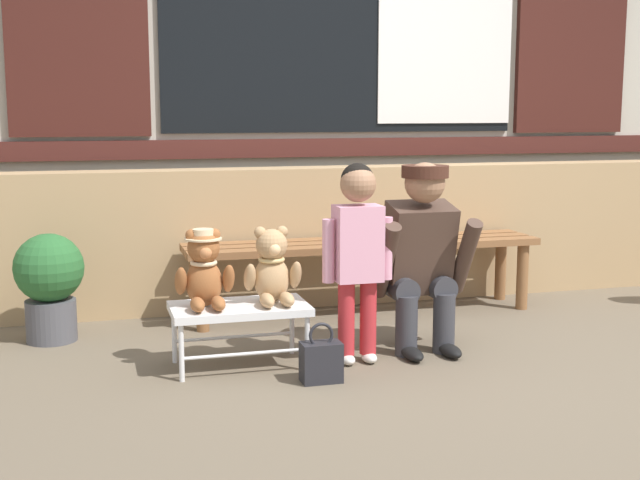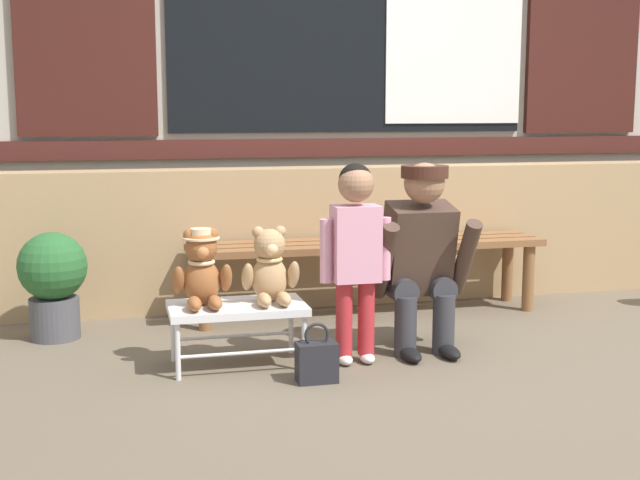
# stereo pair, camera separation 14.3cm
# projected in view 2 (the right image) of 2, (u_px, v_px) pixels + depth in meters

# --- Properties ---
(ground_plane) EXTENTS (60.00, 60.00, 0.00)m
(ground_plane) POSITION_uv_depth(u_px,v_px,m) (454.00, 365.00, 4.07)
(ground_plane) COLOR brown
(brick_low_wall) EXTENTS (7.73, 0.25, 0.85)m
(brick_low_wall) POSITION_uv_depth(u_px,v_px,m) (368.00, 234.00, 5.37)
(brick_low_wall) COLOR tan
(brick_low_wall) RESTS_ON ground
(shop_facade) EXTENTS (7.88, 0.26, 3.47)m
(shop_facade) POSITION_uv_depth(u_px,v_px,m) (347.00, 26.00, 5.66)
(shop_facade) COLOR #B7B2A3
(shop_facade) RESTS_ON ground
(wooden_bench_long) EXTENTS (2.10, 0.40, 0.44)m
(wooden_bench_long) POSITION_uv_depth(u_px,v_px,m) (367.00, 252.00, 5.00)
(wooden_bench_long) COLOR brown
(wooden_bench_long) RESTS_ON ground
(small_display_bench) EXTENTS (0.64, 0.36, 0.30)m
(small_display_bench) POSITION_uv_depth(u_px,v_px,m) (237.00, 311.00, 4.01)
(small_display_bench) COLOR silver
(small_display_bench) RESTS_ON ground
(teddy_bear_with_hat) EXTENTS (0.28, 0.27, 0.36)m
(teddy_bear_with_hat) POSITION_uv_depth(u_px,v_px,m) (202.00, 269.00, 3.94)
(teddy_bear_with_hat) COLOR #93562D
(teddy_bear_with_hat) RESTS_ON small_display_bench
(teddy_bear_plain) EXTENTS (0.28, 0.26, 0.36)m
(teddy_bear_plain) POSITION_uv_depth(u_px,v_px,m) (270.00, 268.00, 4.02)
(teddy_bear_plain) COLOR tan
(teddy_bear_plain) RESTS_ON small_display_bench
(child_standing) EXTENTS (0.35, 0.18, 0.96)m
(child_standing) POSITION_uv_depth(u_px,v_px,m) (356.00, 241.00, 4.01)
(child_standing) COLOR #B7282D
(child_standing) RESTS_ON ground
(adult_crouching) EXTENTS (0.50, 0.49, 0.95)m
(adult_crouching) POSITION_uv_depth(u_px,v_px,m) (422.00, 256.00, 4.24)
(adult_crouching) COLOR #333338
(adult_crouching) RESTS_ON ground
(handbag_on_ground) EXTENTS (0.18, 0.11, 0.27)m
(handbag_on_ground) POSITION_uv_depth(u_px,v_px,m) (317.00, 361.00, 3.80)
(handbag_on_ground) COLOR #232328
(handbag_on_ground) RESTS_ON ground
(potted_plant) EXTENTS (0.36, 0.36, 0.57)m
(potted_plant) POSITION_uv_depth(u_px,v_px,m) (53.00, 279.00, 4.48)
(potted_plant) COLOR #4C4C51
(potted_plant) RESTS_ON ground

